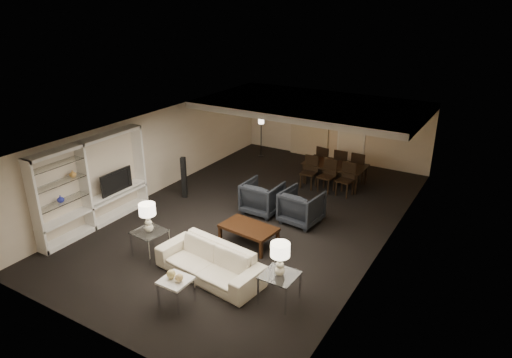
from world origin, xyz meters
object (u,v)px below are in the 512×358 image
object	(u,v)px
television	(114,181)
armchair_left	(262,197)
sofa	(210,262)
pendant_light	(320,121)
side_table_right	(279,288)
chair_nm	(326,176)
dining_table	(334,174)
chair_fm	(342,163)
side_table_left	(151,243)
armchair_right	(302,207)
chair_fr	(359,167)
chair_fl	(325,160)
chair_nr	(345,180)
floor_lamp	(261,138)
vase_amber	(73,174)
table_lamp_left	(148,218)
coffee_table	(249,235)
chair_nl	(309,172)
vase_blue	(60,199)
marble_table	(176,292)
floor_speaker	(184,178)

from	to	relation	value
television	armchair_left	bearing A→B (deg)	-55.75
sofa	armchair_left	bearing A→B (deg)	107.38
pendant_light	side_table_right	size ratio (longest dim) A/B	0.77
chair_nm	dining_table	bearing A→B (deg)	97.32
armchair_left	chair_fm	bearing A→B (deg)	-104.31
side_table_left	armchair_right	bearing A→B (deg)	55.12
side_table_right	chair_fr	xyz separation A→B (m)	(-0.74, 6.87, 0.19)
chair_fl	chair_fm	distance (m)	0.60
chair_nr	floor_lamp	distance (m)	4.39
vase_amber	chair_fr	bearing A→B (deg)	55.07
table_lamp_left	chair_nm	xyz separation A→B (m)	(2.06, 5.57, -0.47)
vase_amber	chair_nr	world-z (taller)	vase_amber
coffee_table	side_table_left	bearing A→B (deg)	-136.74
coffee_table	floor_lamp	distance (m)	6.55
coffee_table	floor_lamp	world-z (taller)	floor_lamp
sofa	chair_fl	size ratio (longest dim) A/B	2.42
chair_nl	chair_fl	size ratio (longest dim) A/B	1.00
television	chair_fm	distance (m)	7.24
pendant_light	vase_amber	distance (m)	7.56
table_lamp_left	vase_blue	bearing A→B (deg)	-165.45
marble_table	chair_nm	distance (m)	6.68
chair_nm	chair_nr	distance (m)	0.60
chair_nm	chair_fl	distance (m)	1.43
sofa	chair_nm	size ratio (longest dim) A/B	2.42
sofa	floor_lamp	size ratio (longest dim) A/B	1.68
armchair_right	marble_table	bearing A→B (deg)	88.19
armchair_right	marble_table	size ratio (longest dim) A/B	1.79
armchair_right	vase_blue	world-z (taller)	vase_blue
armchair_right	table_lamp_left	bearing A→B (deg)	61.08
marble_table	coffee_table	bearing A→B (deg)	90.00
pendant_light	floor_speaker	world-z (taller)	pendant_light
dining_table	side_table_left	bearing A→B (deg)	-107.77
chair_fl	chair_fm	bearing A→B (deg)	-172.38
table_lamp_left	marble_table	bearing A→B (deg)	-32.91
armchair_right	marble_table	distance (m)	4.44
side_table_right	vase_blue	xyz separation A→B (m)	(-5.64, -0.58, 0.84)
side_table_left	chair_fm	size ratio (longest dim) A/B	0.66
chair_nr	chair_fm	size ratio (longest dim) A/B	1.00
floor_speaker	dining_table	xyz separation A→B (m)	(3.48, 3.23, -0.29)
television	chair_nl	xyz separation A→B (m)	(3.67, 4.52, -0.54)
vase_blue	chair_nl	size ratio (longest dim) A/B	0.18
floor_speaker	floor_lamp	bearing A→B (deg)	66.30
television	chair_nr	size ratio (longest dim) A/B	1.03
vase_amber	chair_fr	world-z (taller)	vase_amber
chair_nl	chair_fm	world-z (taller)	same
coffee_table	chair_nl	world-z (taller)	chair_nl
vase_amber	chair_fl	xyz separation A→B (m)	(3.70, 7.01, -1.14)
vase_amber	chair_nm	size ratio (longest dim) A/B	0.17
vase_blue	chair_nm	bearing A→B (deg)	55.06
side_table_right	television	bearing A→B (deg)	169.43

